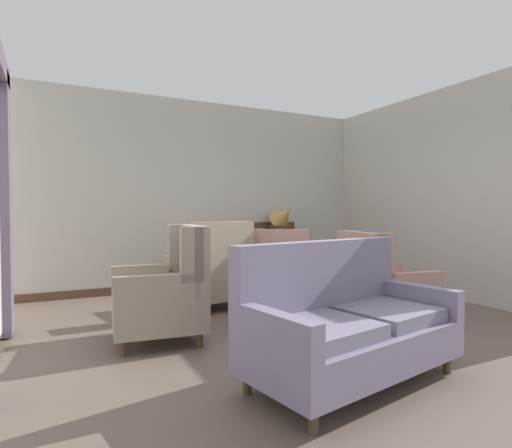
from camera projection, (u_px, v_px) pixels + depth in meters
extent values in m
plane|color=brown|center=(312.00, 337.00, 4.08)|extent=(8.56, 8.56, 0.00)
cube|color=#BCB7AD|center=(207.00, 195.00, 6.76)|extent=(5.82, 0.08, 3.03)
cube|color=#BCB7AD|center=(435.00, 193.00, 6.12)|extent=(0.08, 4.28, 3.03)
cube|color=#4C3323|center=(208.00, 283.00, 6.76)|extent=(5.66, 0.03, 0.12)
cube|color=#605166|center=(5.00, 204.00, 4.06)|extent=(0.10, 0.32, 2.60)
cylinder|color=#4C3323|center=(281.00, 285.00, 4.42)|extent=(0.91, 0.91, 0.04)
cylinder|color=#4C3323|center=(281.00, 305.00, 4.42)|extent=(0.10, 0.10, 0.39)
cube|color=#4C3323|center=(299.00, 322.00, 4.50)|extent=(0.29, 0.10, 0.07)
cube|color=#4C3323|center=(263.00, 321.00, 4.54)|extent=(0.21, 0.26, 0.07)
cube|color=#4C3323|center=(279.00, 329.00, 4.21)|extent=(0.21, 0.26, 0.07)
cylinder|color=#4C7A66|center=(279.00, 282.00, 4.44)|extent=(0.10, 0.10, 0.02)
ellipsoid|color=#4C7A66|center=(279.00, 269.00, 4.44)|extent=(0.19, 0.19, 0.26)
cylinder|color=#4C7A66|center=(279.00, 252.00, 4.43)|extent=(0.07, 0.07, 0.11)
torus|color=#4C7A66|center=(279.00, 247.00, 4.43)|extent=(0.11, 0.11, 0.02)
cube|color=slate|center=(353.00, 345.00, 2.97)|extent=(1.76, 1.08, 0.27)
cube|color=slate|center=(321.00, 279.00, 3.22)|extent=(1.64, 0.43, 0.61)
cube|color=slate|center=(323.00, 330.00, 2.72)|extent=(0.75, 0.70, 0.10)
cube|color=slate|center=(388.00, 314.00, 3.15)|extent=(0.75, 0.70, 0.10)
cube|color=slate|center=(277.00, 331.00, 2.46)|extent=(0.23, 0.70, 0.23)
cube|color=slate|center=(419.00, 299.00, 3.38)|extent=(0.23, 0.70, 0.23)
cylinder|color=#4C3323|center=(313.00, 422.00, 2.29)|extent=(0.06, 0.06, 0.14)
cylinder|color=#4C3323|center=(447.00, 364.00, 3.16)|extent=(0.06, 0.06, 0.14)
cylinder|color=#4C3323|center=(247.00, 384.00, 2.80)|extent=(0.06, 0.06, 0.14)
cylinder|color=#4C3323|center=(378.00, 343.00, 3.66)|extent=(0.06, 0.06, 0.14)
cube|color=gray|center=(208.00, 284.00, 5.35)|extent=(1.01, 1.03, 0.31)
cube|color=gray|center=(224.00, 249.00, 5.06)|extent=(0.85, 0.33, 0.67)
cube|color=gray|center=(243.00, 241.00, 5.36)|extent=(0.14, 0.22, 0.51)
cube|color=gray|center=(195.00, 244.00, 4.89)|extent=(0.14, 0.22, 0.51)
cube|color=gray|center=(229.00, 262.00, 5.61)|extent=(0.27, 0.76, 0.22)
cube|color=gray|center=(181.00, 267.00, 5.14)|extent=(0.27, 0.76, 0.22)
cylinder|color=#4C3323|center=(215.00, 294.00, 5.84)|extent=(0.06, 0.06, 0.14)
cylinder|color=#4C3323|center=(172.00, 301.00, 5.40)|extent=(0.06, 0.06, 0.14)
cylinder|color=#4C3323|center=(245.00, 302.00, 5.30)|extent=(0.06, 0.06, 0.14)
cylinder|color=#4C3323|center=(201.00, 310.00, 4.87)|extent=(0.06, 0.06, 0.14)
cube|color=gray|center=(158.00, 310.00, 3.94)|extent=(0.91, 0.91, 0.31)
cube|color=gray|center=(193.00, 259.00, 4.04)|extent=(0.23, 0.83, 0.65)
cube|color=gray|center=(178.00, 248.00, 4.35)|extent=(0.21, 0.12, 0.50)
cube|color=gray|center=(192.00, 254.00, 3.67)|extent=(0.21, 0.12, 0.50)
cube|color=gray|center=(149.00, 276.00, 4.25)|extent=(0.74, 0.18, 0.24)
cube|color=gray|center=(157.00, 289.00, 3.57)|extent=(0.74, 0.18, 0.24)
cylinder|color=#4C3323|center=(120.00, 328.00, 4.14)|extent=(0.06, 0.06, 0.14)
cylinder|color=#4C3323|center=(123.00, 348.00, 3.52)|extent=(0.06, 0.06, 0.14)
cylinder|color=#4C3323|center=(186.00, 322.00, 4.37)|extent=(0.06, 0.06, 0.14)
cylinder|color=#4C3323|center=(200.00, 340.00, 3.75)|extent=(0.06, 0.06, 0.14)
cube|color=tan|center=(387.00, 296.00, 4.74)|extent=(1.01, 0.96, 0.26)
cube|color=tan|center=(359.00, 259.00, 4.63)|extent=(0.28, 0.83, 0.61)
cube|color=tan|center=(384.00, 256.00, 4.31)|extent=(0.21, 0.13, 0.47)
cube|color=tan|center=(350.00, 249.00, 4.99)|extent=(0.21, 0.13, 0.47)
cube|color=tan|center=(411.00, 281.00, 4.41)|extent=(0.78, 0.23, 0.19)
cube|color=tan|center=(373.00, 272.00, 5.09)|extent=(0.78, 0.23, 0.19)
cylinder|color=#4C3323|center=(432.00, 318.00, 4.54)|extent=(0.06, 0.06, 0.14)
cylinder|color=#4C3323|center=(396.00, 305.00, 5.17)|extent=(0.06, 0.06, 0.14)
cylinder|color=#4C3323|center=(376.00, 323.00, 4.33)|extent=(0.06, 0.06, 0.14)
cylinder|color=#4C3323|center=(345.00, 308.00, 4.96)|extent=(0.06, 0.06, 0.14)
cube|color=tan|center=(285.00, 279.00, 5.77)|extent=(1.08, 1.10, 0.32)
cube|color=tan|center=(282.00, 250.00, 5.42)|extent=(0.67, 0.55, 0.55)
cube|color=tan|center=(306.00, 245.00, 5.45)|extent=(0.20, 0.22, 0.42)
cube|color=tan|center=(260.00, 244.00, 5.56)|extent=(0.20, 0.22, 0.42)
cube|color=tan|center=(307.00, 259.00, 5.76)|extent=(0.52, 0.64, 0.24)
cube|color=tan|center=(263.00, 258.00, 5.87)|extent=(0.52, 0.64, 0.24)
cylinder|color=#4C3323|center=(306.00, 291.00, 6.06)|extent=(0.06, 0.06, 0.14)
cylinder|color=#4C3323|center=(268.00, 290.00, 6.16)|extent=(0.06, 0.06, 0.14)
cylinder|color=#4C3323|center=(303.00, 301.00, 5.40)|extent=(0.06, 0.06, 0.14)
cylinder|color=#4C3323|center=(261.00, 299.00, 5.50)|extent=(0.06, 0.06, 0.14)
cube|color=#4C3323|center=(278.00, 256.00, 7.06)|extent=(0.89, 0.42, 0.77)
cube|color=#4C3323|center=(273.00, 227.00, 7.21)|extent=(0.89, 0.04, 0.19)
cube|color=#4C3323|center=(262.00, 284.00, 6.75)|extent=(0.06, 0.06, 0.10)
cube|color=#4C3323|center=(302.00, 280.00, 7.10)|extent=(0.06, 0.06, 0.10)
cube|color=#4C3323|center=(253.00, 281.00, 7.04)|extent=(0.06, 0.06, 0.10)
cube|color=#4C3323|center=(292.00, 278.00, 7.39)|extent=(0.06, 0.06, 0.10)
cube|color=#4C3323|center=(279.00, 229.00, 7.02)|extent=(0.24, 0.24, 0.14)
cone|color=#B28942|center=(284.00, 215.00, 6.97)|extent=(0.51, 0.59, 0.51)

